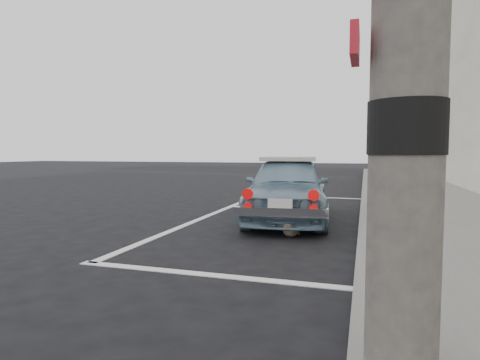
# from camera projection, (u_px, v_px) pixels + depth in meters

# --- Properties ---
(ground) EXTENTS (80.00, 80.00, 0.00)m
(ground) POSITION_uv_depth(u_px,v_px,m) (188.00, 258.00, 4.48)
(ground) COLOR black
(ground) RESTS_ON ground
(sidewalk) EXTENTS (2.80, 40.00, 0.15)m
(sidewalk) POSITION_uv_depth(u_px,v_px,m) (466.00, 234.00, 5.42)
(sidewalk) COLOR slate
(sidewalk) RESTS_ON ground
(building_far) EXTENTS (3.50, 10.00, 8.00)m
(building_far) POSITION_uv_depth(u_px,v_px,m) (454.00, 99.00, 21.35)
(building_far) COLOR beige
(building_far) RESTS_ON ground
(pline_rear) EXTENTS (3.00, 0.12, 0.01)m
(pline_rear) POSITION_uv_depth(u_px,v_px,m) (214.00, 275.00, 3.85)
(pline_rear) COLOR silver
(pline_rear) RESTS_ON ground
(pline_front) EXTENTS (3.00, 0.12, 0.01)m
(pline_front) POSITION_uv_depth(u_px,v_px,m) (310.00, 197.00, 10.52)
(pline_front) COLOR silver
(pline_front) RESTS_ON ground
(pline_side) EXTENTS (0.12, 7.00, 0.01)m
(pline_side) POSITION_uv_depth(u_px,v_px,m) (211.00, 214.00, 7.60)
(pline_side) COLOR silver
(pline_side) RESTS_ON ground
(retro_coupe) EXTENTS (1.73, 3.46, 1.13)m
(retro_coupe) POSITION_uv_depth(u_px,v_px,m) (288.00, 187.00, 6.97)
(retro_coupe) COLOR #7595AA
(retro_coupe) RESTS_ON ground
(cat) EXTENTS (0.27, 0.50, 0.27)m
(cat) POSITION_uv_depth(u_px,v_px,m) (291.00, 228.00, 5.61)
(cat) COLOR #786D5B
(cat) RESTS_ON ground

